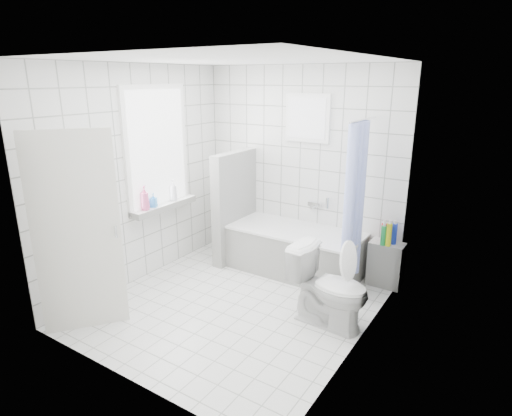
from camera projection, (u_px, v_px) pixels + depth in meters
The scene contains 19 objects.
ground at pixel (235, 304), 4.80m from camera, with size 3.00×3.00×0.00m, color white.
ceiling at pixel (231, 59), 4.04m from camera, with size 3.00×3.00×0.00m, color white.
wall_back at pixel (300, 168), 5.62m from camera, with size 2.80×0.02×2.60m, color white.
wall_front at pixel (117, 235), 3.21m from camera, with size 2.80×0.02×2.60m, color white.
wall_left at pixel (139, 176), 5.14m from camera, with size 0.02×3.00×2.60m, color white.
wall_right at pixel (365, 215), 3.69m from camera, with size 0.02×3.00×2.60m, color white.
window_left at pixel (158, 148), 5.27m from camera, with size 0.01×0.90×1.40m, color white.
window_back at pixel (307, 118), 5.34m from camera, with size 0.50×0.01×0.50m, color white.
window_sill at pixel (164, 206), 5.46m from camera, with size 0.18×1.02×0.08m, color white.
door at pixel (77, 234), 4.09m from camera, with size 0.04×0.80×2.00m, color silver.
bathtub at pixel (295, 251), 5.53m from camera, with size 1.71×0.77×0.58m.
partition_wall at pixel (235, 207), 5.83m from camera, with size 0.15×0.85×1.50m, color white.
tiled_ledge at pixel (386, 264), 5.17m from camera, with size 0.40×0.24×0.55m, color white.
toilet at pixel (329, 287), 4.31m from camera, with size 0.46×0.81×0.82m, color white.
curtain_rod at pixel (363, 120), 4.60m from camera, with size 0.02×0.02×0.80m, color silver.
shower_curtain at pixel (354, 203), 4.76m from camera, with size 0.14×0.48×1.78m, color #566DFF, non-canonical shape.
tub_faucet at pixel (315, 204), 5.59m from camera, with size 0.18×0.06×0.06m, color silver.
sill_bottles at pixel (157, 195), 5.32m from camera, with size 0.15×0.63×0.30m.
ledge_bottles at pixel (388, 234), 5.02m from camera, with size 0.19×0.17×0.28m.
Camera 1 is at (2.51, -3.46, 2.44)m, focal length 30.00 mm.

